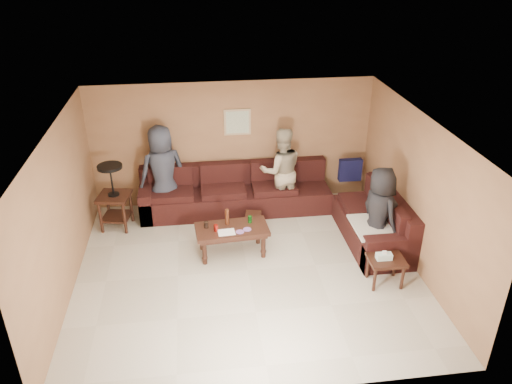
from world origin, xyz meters
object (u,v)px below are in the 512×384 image
Objects in this scene: person_middle at (281,171)px; person_right at (379,213)px; waste_bin at (253,222)px; coffee_table at (232,232)px; side_table_right at (386,262)px; person_left at (163,172)px; end_table_left at (114,195)px; sectional_sofa at (281,206)px.

person_right is (1.34, -1.73, -0.06)m from person_middle.
coffee_table is at bearing -122.54° from waste_bin.
person_left is (-3.47, 2.70, 0.51)m from side_table_right.
end_table_left is 2.61m from waste_bin.
coffee_table is 0.78× the size of person_right.
person_right reaches higher than sectional_sofa.
person_right is (2.43, -0.34, 0.38)m from coffee_table.
person_right reaches higher than coffee_table.
side_table_right is at bearing 152.66° from person_right.
person_middle reaches higher than sectional_sofa.
person_middle is (2.26, -0.15, -0.05)m from person_left.
person_right is at bearing 80.71° from side_table_right.
sectional_sofa is 13.66× the size of waste_bin.
waste_bin is at bearing 133.21° from person_left.
end_table_left is 1.01m from person_left.
coffee_table is 1.00× the size of end_table_left.
coffee_table is at bearing 49.35° from person_middle.
sectional_sofa is 2.55× the size of person_left.
side_table_right is at bearing 112.79° from person_middle.
waste_bin is (0.46, 0.72, -0.26)m from coffee_table.
waste_bin is 1.97m from person_left.
person_middle reaches higher than coffee_table.
person_left reaches higher than coffee_table.
end_table_left is 0.78× the size of person_right.
waste_bin is at bearing -9.96° from end_table_left.
end_table_left is 0.70× the size of person_left.
side_table_right is at bearing 122.41° from person_left.
person_middle is 1.07× the size of person_right.
person_middle is (1.09, 1.39, 0.43)m from coffee_table.
end_table_left is at bearing 1.59° from person_middle.
sectional_sofa is 2.87× the size of person_right.
coffee_table is 2.38m from end_table_left.
person_middle is at bearing 4.25° from end_table_left.
person_left reaches higher than waste_bin.
person_middle reaches higher than side_table_right.
waste_bin is 1.16m from person_middle.
person_right reaches higher than side_table_right.
end_table_left is at bearing 152.12° from side_table_right.
waste_bin is at bearing 44.35° from person_middle.
sectional_sofa is 1.99m from person_right.
side_table_right is 0.33× the size of person_left.
side_table_right is at bearing -58.98° from sectional_sofa.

